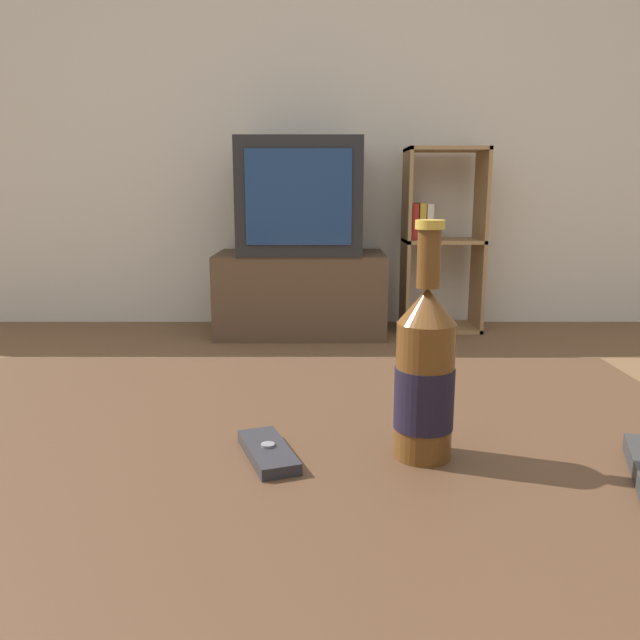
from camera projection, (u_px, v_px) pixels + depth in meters
back_wall at (314, 100)px, 3.58m from camera, size 8.00×0.05×2.60m
coffee_table at (284, 489)px, 0.80m from camera, size 1.14×0.76×0.49m
tv_stand at (303, 293)px, 3.48m from camera, size 0.92×0.50×0.45m
television at (303, 197)px, 3.37m from camera, size 0.65×0.53×0.61m
bookshelf at (442, 237)px, 3.52m from camera, size 0.44×0.30×1.02m
beer_bottle at (427, 376)px, 0.71m from camera, size 0.07×0.07×0.27m
cell_phone at (271, 452)px, 0.73m from camera, size 0.08×0.13×0.02m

